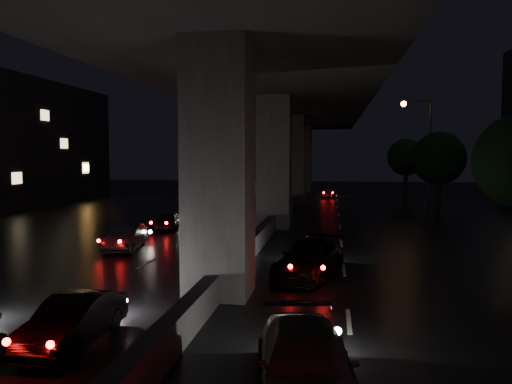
# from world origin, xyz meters

# --- Properties ---
(ground) EXTENTS (120.00, 120.00, 0.00)m
(ground) POSITION_xyz_m (0.00, 0.00, 0.00)
(ground) COLOR black
(ground) RESTS_ON ground
(viaduct) EXTENTS (12.00, 80.00, 10.50)m
(viaduct) POSITION_xyz_m (0.00, 5.00, 8.34)
(viaduct) COLOR #333436
(viaduct) RESTS_ON ground
(median_barrier) EXTENTS (0.45, 70.00, 0.85)m
(median_barrier) POSITION_xyz_m (0.00, 5.00, 0.42)
(median_barrier) COLOR #333436
(median_barrier) RESTS_ON ground
(tree_c) EXTENTS (3.80, 3.80, 6.12)m
(tree_c) POSITION_xyz_m (11.00, 12.00, 4.20)
(tree_c) COLOR black
(tree_c) RESTS_ON ground
(tree_d) EXTENTS (3.80, 3.80, 6.12)m
(tree_d) POSITION_xyz_m (11.00, 28.00, 4.20)
(tree_d) COLOR black
(tree_d) RESTS_ON ground
(streetlight_far) EXTENTS (2.52, 0.44, 9.00)m
(streetlight_far) POSITION_xyz_m (10.97, 18.00, 5.66)
(streetlight_far) COLOR #2D2D33
(streetlight_far) RESTS_ON ground
(car_1) EXTENTS (1.26, 3.50, 1.15)m
(car_1) POSITION_xyz_m (-2.45, -14.65, 0.57)
(car_1) COLOR black
(car_1) RESTS_ON ground
(car_2) EXTENTS (2.38, 4.57, 1.26)m
(car_2) POSITION_xyz_m (3.09, -16.47, 0.63)
(car_2) COLOR #4D4643
(car_2) RESTS_ON ground
(car_3) EXTENTS (2.87, 4.74, 1.28)m
(car_3) POSITION_xyz_m (2.72, -7.15, 0.64)
(car_3) COLOR black
(car_3) RESTS_ON ground
(car_4) EXTENTS (1.72, 3.70, 1.17)m
(car_4) POSITION_xyz_m (-6.06, -3.26, 0.59)
(car_4) COLOR black
(car_4) RESTS_ON ground
(car_5) EXTENTS (2.01, 3.63, 1.13)m
(car_5) POSITION_xyz_m (-2.72, -0.43, 0.57)
(car_5) COLOR #27272A
(car_5) RESTS_ON ground
(car_6) EXTENTS (1.82, 3.33, 1.07)m
(car_6) POSITION_xyz_m (-6.11, 2.97, 0.54)
(car_6) COLOR black
(car_6) RESTS_ON ground
(car_7) EXTENTS (1.66, 3.71, 1.06)m
(car_7) POSITION_xyz_m (-6.15, 9.72, 0.53)
(car_7) COLOR black
(car_7) RESTS_ON ground
(car_8) EXTENTS (1.82, 3.74, 1.23)m
(car_8) POSITION_xyz_m (-2.93, 14.02, 0.61)
(car_8) COLOR black
(car_8) RESTS_ON ground
(car_9) EXTENTS (1.38, 3.76, 1.23)m
(car_9) POSITION_xyz_m (-2.69, 22.16, 0.62)
(car_9) COLOR #56524B
(car_9) RESTS_ON ground
(car_10) EXTENTS (2.57, 4.76, 1.27)m
(car_10) POSITION_xyz_m (-2.91, 24.19, 0.63)
(car_10) COLOR black
(car_10) RESTS_ON ground
(car_11) EXTENTS (2.52, 4.86, 1.31)m
(car_11) POSITION_xyz_m (-5.86, 25.09, 0.65)
(car_11) COLOR black
(car_11) RESTS_ON ground
(car_12) EXTENTS (1.58, 3.28, 1.08)m
(car_12) POSITION_xyz_m (3.09, 27.22, 0.54)
(car_12) COLOR slate
(car_12) RESTS_ON ground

